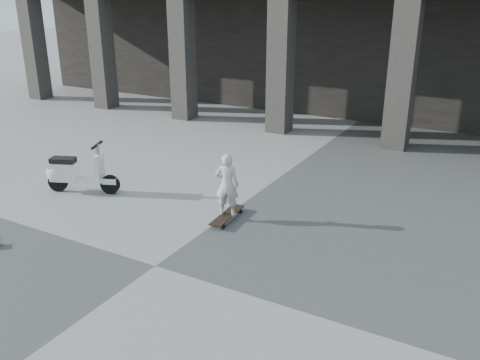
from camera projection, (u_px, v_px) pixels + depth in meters
The scene contains 5 objects.
ground at pixel (155, 266), 8.13m from camera, with size 90.00×90.00×0.00m, color #474745.
colonnade at pixel (388, 23), 18.32m from camera, with size 28.00×8.82×6.00m.
longboard at pixel (227, 215), 9.74m from camera, with size 0.32×1.09×0.11m.
child at pixel (227, 185), 9.52m from camera, with size 0.44×0.29×1.22m, color #BDB8AA.
scooter at pixel (70, 173), 10.97m from camera, with size 1.52×0.84×1.12m.
Camera 1 is at (4.65, -5.56, 4.14)m, focal length 38.00 mm.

